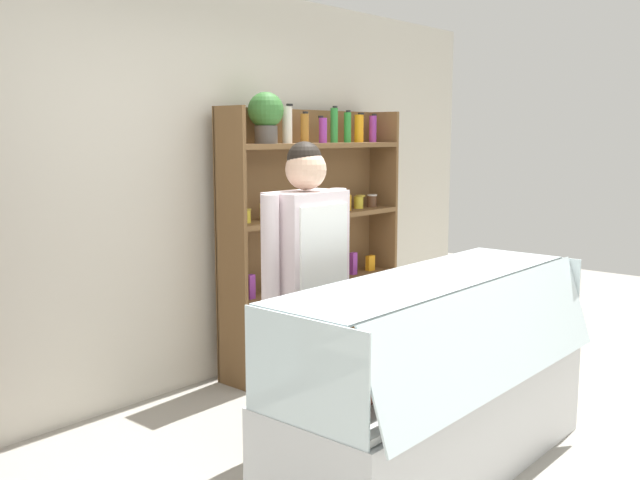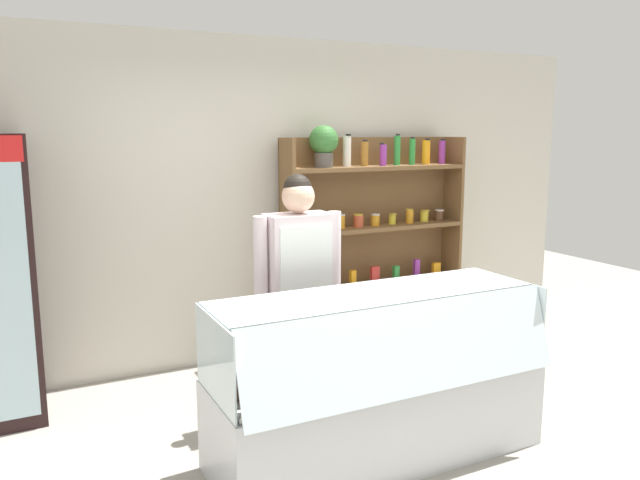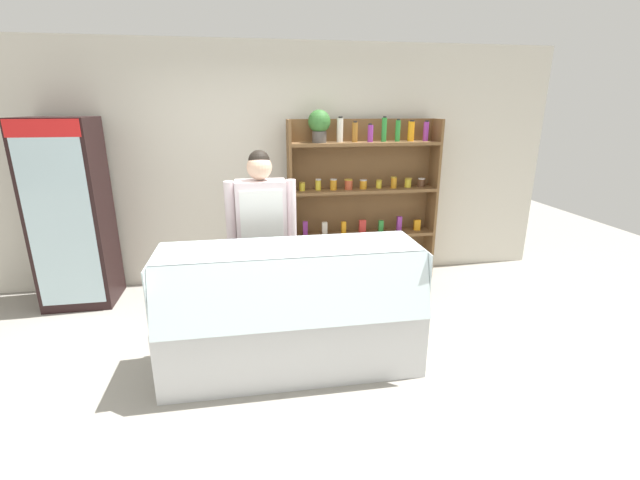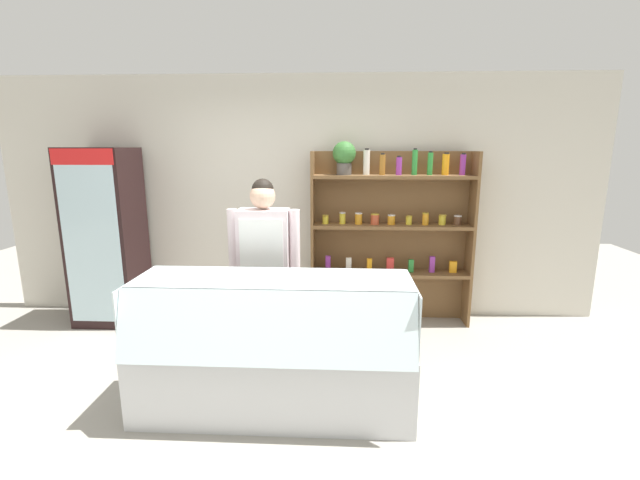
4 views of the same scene
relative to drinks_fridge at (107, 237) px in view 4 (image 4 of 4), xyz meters
The scene contains 6 objects.
ground_plane 2.81m from the drinks_fridge, 38.87° to the right, with size 12.00×12.00×0.00m, color gray.
back_wall 2.13m from the drinks_fridge, 11.32° to the left, with size 6.80×0.10×2.70m, color beige.
drinks_fridge is the anchor object (origin of this frame).
shelving_unit 3.07m from the drinks_fridge, ahead, with size 1.73×0.29×1.98m.
deli_display_case 2.69m from the drinks_fridge, 37.30° to the right, with size 2.00×0.75×1.01m.
shop_clerk 2.09m from the drinks_fridge, 24.78° to the right, with size 0.63×0.25×1.66m.
Camera 4 is at (0.51, -2.79, 1.91)m, focal length 24.00 mm.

